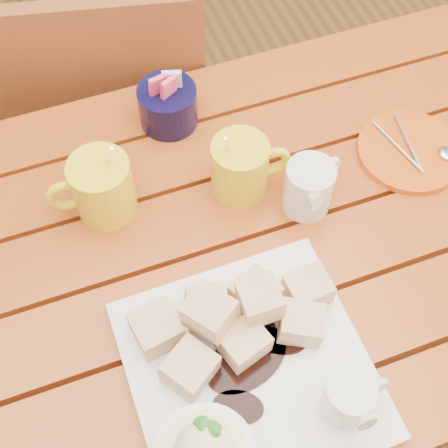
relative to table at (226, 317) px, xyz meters
name	(u,v)px	position (x,y,z in m)	size (l,w,h in m)	color
ground	(225,428)	(0.00, 0.00, -0.64)	(5.00, 5.00, 0.00)	#513417
table	(226,317)	(0.00, 0.00, 0.00)	(1.20, 0.79, 0.75)	maroon
dessert_plate	(241,381)	(-0.03, -0.14, 0.14)	(0.29, 0.29, 0.12)	white
coffee_mug_left	(101,187)	(-0.12, 0.18, 0.16)	(0.12, 0.09, 0.14)	yellow
coffee_mug_right	(242,167)	(0.08, 0.14, 0.15)	(0.12, 0.08, 0.14)	yellow
cream_pitcher	(310,187)	(0.16, 0.08, 0.15)	(0.10, 0.09, 0.08)	white
sugar_caddy	(168,105)	(0.02, 0.30, 0.14)	(0.09, 0.09, 0.10)	black
orange_saucer	(411,151)	(0.34, 0.11, 0.11)	(0.16, 0.16, 0.02)	#D85312
chair_far	(105,124)	(-0.06, 0.57, -0.15)	(0.50, 0.50, 0.88)	brown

